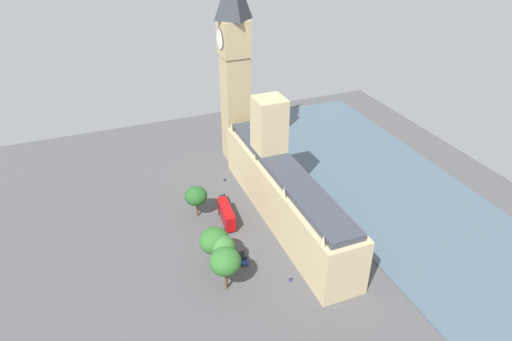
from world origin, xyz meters
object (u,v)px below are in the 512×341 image
Objects in this scene: pedestrian_corner at (224,179)px; plane_tree_under_trees at (223,246)px; clock_tower at (235,65)px; plane_tree_opposite_hall at (225,262)px; car_blue_midblock at (243,258)px; plane_tree_kerbside at (196,196)px; parliament_building at (283,188)px; car_dark_green_trailing at (224,200)px; double_decker_bus_by_river_gate at (226,214)px; pedestrian_near_tower at (290,279)px; street_lamp_far_end at (227,270)px; plane_tree_leading at (214,241)px.

plane_tree_under_trees reaches higher than pedestrian_corner.
clock_tower reaches higher than plane_tree_opposite_hall.
plane_tree_kerbside reaches higher than car_blue_midblock.
parliament_building reaches higher than car_dark_green_trailing.
parliament_building is 18.96m from car_dark_green_trailing.
clock_tower reaches higher than pedestrian_corner.
plane_tree_kerbside is 28.44m from plane_tree_opposite_hall.
double_decker_bus_by_river_gate is 7.02× the size of pedestrian_near_tower.
car_dark_green_trailing is at bearing -159.16° from plane_tree_kerbside.
clock_tower is 5.57× the size of plane_tree_opposite_hall.
double_decker_bus_by_river_gate is at bearing -108.02° from street_lamp_far_end.
street_lamp_far_end is at bearing 131.83° from pedestrian_corner.
clock_tower reaches higher than pedestrian_near_tower.
plane_tree_under_trees is at bearing -103.22° from plane_tree_opposite_hall.
parliament_building reaches higher than pedestrian_near_tower.
clock_tower reaches higher than car_blue_midblock.
parliament_building is 29.68m from street_lamp_far_end.
plane_tree_opposite_hall reaches higher than plane_tree_leading.
parliament_building is at bearing 40.16° from pedestrian_near_tower.
car_dark_green_trailing is 26.05m from plane_tree_leading.
pedestrian_corner is 37.03m from plane_tree_leading.
car_blue_midblock is (1.23, 15.73, -1.75)m from double_decker_bus_by_river_gate.
parliament_building is 6.69× the size of plane_tree_under_trees.
car_blue_midblock is at bearing -166.89° from plane_tree_under_trees.
car_dark_green_trailing is 0.43× the size of plane_tree_opposite_hall.
plane_tree_kerbside is at bearing -91.44° from street_lamp_far_end.
plane_tree_under_trees is (8.59, 25.81, 6.04)m from car_dark_green_trailing.
double_decker_bus_by_river_gate is 16.89m from plane_tree_leading.
plane_tree_under_trees reaches higher than plane_tree_kerbside.
car_dark_green_trailing is 0.70× the size of street_lamp_far_end.
double_decker_bus_by_river_gate is at bearing 132.65° from pedestrian_corner.
car_blue_midblock is 7.99m from plane_tree_under_trees.
street_lamp_far_end is (-0.38, 7.73, -2.37)m from plane_tree_leading.
car_blue_midblock is (15.90, 48.75, -30.44)m from clock_tower.
double_decker_bus_by_river_gate is (14.87, -2.78, -6.27)m from parliament_building.
pedestrian_near_tower is at bearing 98.91° from car_dark_green_trailing.
street_lamp_far_end reaches higher than pedestrian_near_tower.
pedestrian_near_tower is (8.36, 59.17, -30.64)m from clock_tower.
plane_tree_opposite_hall is (9.98, 31.73, 7.00)m from car_dark_green_trailing.
double_decker_bus_by_river_gate reaches higher than car_dark_green_trailing.
clock_tower is 34.59m from pedestrian_corner.
plane_tree_leading is (6.36, -1.30, 6.15)m from car_blue_midblock.
car_dark_green_trailing reaches higher than pedestrian_near_tower.
plane_tree_under_trees is 2.79m from plane_tree_leading.
plane_tree_kerbside is at bearing -21.28° from parliament_building.
car_dark_green_trailing is at bearing -42.81° from parliament_building.
double_decker_bus_by_river_gate is (14.67, 33.02, -28.69)m from clock_tower.
parliament_building is 25.55m from plane_tree_under_trees.
street_lamp_far_end is (21.88, 55.17, -26.66)m from clock_tower.
plane_tree_under_trees is at bearing -99.58° from street_lamp_far_end.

